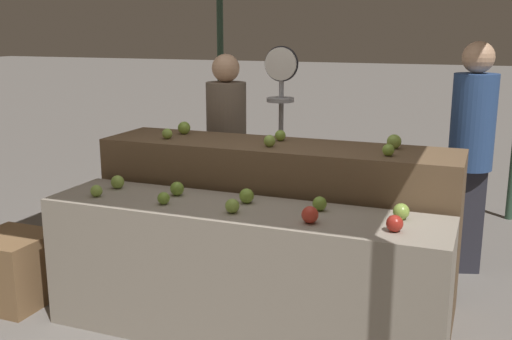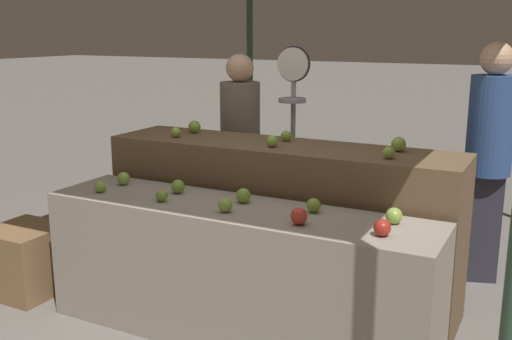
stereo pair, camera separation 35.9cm
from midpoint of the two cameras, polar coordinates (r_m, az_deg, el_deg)
name	(u,v)px [view 1 (the left image)]	position (r m, az deg, el deg)	size (l,w,h in m)	color
ground_plane	(241,336)	(3.67, -4.38, -15.58)	(60.00, 60.00, 0.00)	slate
display_counter_front	(240,274)	(3.50, -4.49, -9.87)	(2.32, 0.55, 0.79)	gray
display_counter_back	(276,222)	(3.96, -0.73, -5.01)	(2.32, 0.55, 1.05)	brown
apple_front_0	(96,191)	(3.74, -17.65, -1.94)	(0.07, 0.07, 0.07)	#8EB247
apple_front_1	(164,198)	(3.48, -11.74, -2.69)	(0.07, 0.07, 0.07)	#7AA338
apple_front_2	(232,206)	(3.26, -5.46, -3.46)	(0.08, 0.08, 0.08)	#8EB247
apple_front_3	(310,215)	(3.08, 1.84, -4.33)	(0.09, 0.09, 0.09)	red
apple_front_4	(395,223)	(2.99, 9.75, -5.09)	(0.08, 0.08, 0.08)	#AD281E
apple_front_5	(118,182)	(3.89, -15.66, -1.14)	(0.08, 0.08, 0.08)	#8EB247
apple_front_6	(177,189)	(3.64, -10.35, -1.80)	(0.08, 0.08, 0.08)	#7AA338
apple_front_7	(247,196)	(3.43, -3.84, -2.52)	(0.09, 0.09, 0.09)	#84AD3D
apple_front_8	(320,204)	(3.29, 2.98, -3.26)	(0.08, 0.08, 0.08)	#7AA338
apple_front_9	(401,211)	(3.19, 10.56, -3.95)	(0.09, 0.09, 0.09)	#8EB247
apple_back_0	(167,134)	(4.08, -10.98, 3.39)	(0.07, 0.07, 0.07)	#8EB247
apple_back_1	(270,141)	(3.73, -1.46, 2.76)	(0.07, 0.07, 0.07)	#8EB247
apple_back_2	(388,150)	(3.50, 9.65, 1.86)	(0.07, 0.07, 0.07)	#84AD3D
apple_back_3	(184,128)	(4.24, -9.29, 3.96)	(0.09, 0.09, 0.09)	#84AD3D
apple_back_4	(280,135)	(3.93, -0.28, 3.28)	(0.07, 0.07, 0.07)	#84AD3D
apple_back_5	(394,142)	(3.73, 10.36, 2.65)	(0.09, 0.09, 0.09)	#8EB247
produce_scale	(281,111)	(4.38, 0.02, 5.64)	(0.25, 0.20, 1.65)	#99999E
person_vendor_at_scale	(227,142)	(4.59, -5.06, 2.68)	(0.41, 0.41, 1.59)	#2D2D38
person_customer_left	(471,141)	(4.49, 17.72, 2.66)	(0.39, 0.39, 1.69)	#2D2D38
wooden_crate_side	(13,269)	(4.36, -24.38, -8.64)	(0.46, 0.46, 0.46)	olive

